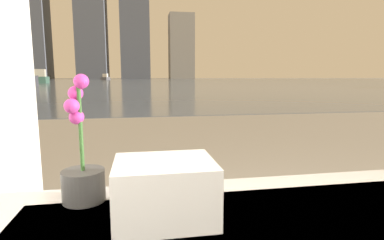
{
  "coord_description": "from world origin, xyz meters",
  "views": [
    {
      "loc": [
        -0.35,
        0.02,
        0.95
      ],
      "look_at": [
        0.08,
        2.47,
        0.58
      ],
      "focal_mm": 28.0,
      "sensor_mm": 36.0,
      "label": 1
    }
  ],
  "objects": [
    {
      "name": "skyline_tower_0",
      "position": [
        -35.96,
        118.0,
        17.18
      ],
      "size": [
        7.58,
        10.57,
        34.36
      ],
      "color": "#4C515B",
      "rests_on": "ground_plane"
    },
    {
      "name": "skyline_tower_2",
      "position": [
        -1.36,
        118.0,
        25.04
      ],
      "size": [
        10.75,
        8.19,
        50.08
      ],
      "color": "#4C515B",
      "rests_on": "ground_plane"
    },
    {
      "name": "harbor_boat_5",
      "position": [
        -8.67,
        78.86,
        0.57
      ],
      "size": [
        1.98,
        4.4,
        1.59
      ],
      "color": "#4C4C51",
      "rests_on": "harbor_water"
    },
    {
      "name": "skyline_tower_1",
      "position": [
        -16.96,
        118.0,
        22.87
      ],
      "size": [
        10.4,
        12.23,
        45.73
      ],
      "color": "#4C515B",
      "rests_on": "ground_plane"
    },
    {
      "name": "skyline_tower_3",
      "position": [
        16.18,
        118.0,
        12.28
      ],
      "size": [
        9.38,
        7.99,
        24.55
      ],
      "color": "gray",
      "rests_on": "ground_plane"
    },
    {
      "name": "harbor_boat_0",
      "position": [
        -11.61,
        28.14,
        0.77
      ],
      "size": [
        3.87,
        6.08,
        2.16
      ],
      "color": "#2D2D33",
      "rests_on": "harbor_water"
    },
    {
      "name": "harbor_water",
      "position": [
        0.0,
        62.0,
        0.01
      ],
      "size": [
        180.0,
        110.0,
        0.01
      ],
      "color": "slate",
      "rests_on": "ground_plane"
    },
    {
      "name": "potted_orchid",
      "position": [
        -0.53,
        0.95,
        0.66
      ],
      "size": [
        0.13,
        0.13,
        0.39
      ],
      "color": "#4C4C4C",
      "rests_on": "bathtub"
    },
    {
      "name": "towel_stack",
      "position": [
        -0.29,
        0.79,
        0.64
      ],
      "size": [
        0.26,
        0.22,
        0.16
      ],
      "color": "white",
      "rests_on": "bathtub"
    },
    {
      "name": "harbor_boat_3",
      "position": [
        -20.01,
        55.33,
        0.77
      ],
      "size": [
        2.83,
        5.97,
        2.15
      ],
      "color": "#4C4C51",
      "rests_on": "harbor_water"
    },
    {
      "name": "harbor_boat_1",
      "position": [
        -13.9,
        45.31,
        0.69
      ],
      "size": [
        2.6,
        5.34,
        1.92
      ],
      "color": "#335647",
      "rests_on": "harbor_water"
    }
  ]
}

